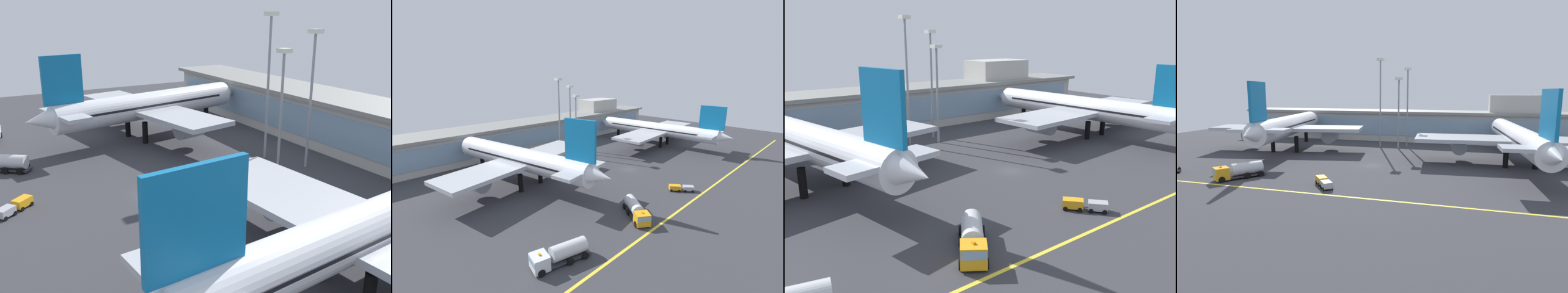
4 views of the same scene
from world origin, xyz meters
TOP-DOWN VIEW (x-y plane):
  - ground_plane at (0.00, 0.00)m, footprint 180.00×180.00m
  - terminal_building at (2.22, 42.09)m, footprint 115.69×14.00m
  - airliner_near_left at (-27.75, 12.26)m, footprint 41.73×50.52m
  - airliner_near_right at (30.49, 9.51)m, footprint 45.21×53.96m
  - baggage_tug_near at (-3.34, -17.73)m, footprint 4.78×5.28m
  - service_truck_far at (-20.91, -17.36)m, footprint 7.20×8.79m
  - apron_light_mast_west at (2.43, 28.23)m, footprint 1.80×1.80m
  - apron_light_mast_centre at (0.83, 23.46)m, footprint 1.80×1.80m
  - apron_light_mast_east at (-4.96, 25.21)m, footprint 1.80×1.80m

SIDE VIEW (x-z plane):
  - ground_plane at x=0.00m, z-range 0.00..0.00m
  - baggage_tug_near at x=-3.34m, z-range 0.09..1.49m
  - service_truck_far at x=-20.91m, z-range 0.06..2.96m
  - terminal_building at x=2.22m, z-range -2.07..12.98m
  - airliner_near_right at x=30.49m, z-range -2.24..14.23m
  - airliner_near_left at x=-27.75m, z-range -2.45..15.77m
  - apron_light_mast_centre at x=0.83m, z-range 3.43..23.44m
  - apron_light_mast_west at x=2.43m, z-range 3.61..26.51m
  - apron_light_mast_east at x=-4.96m, z-range 3.74..29.23m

